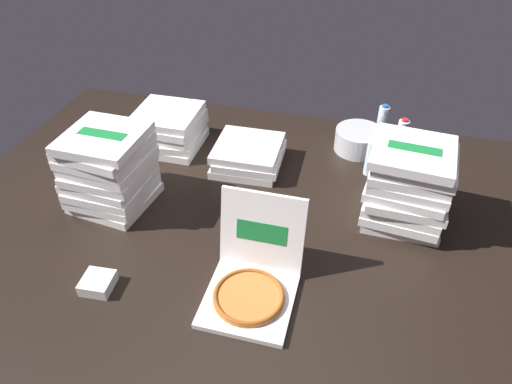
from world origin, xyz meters
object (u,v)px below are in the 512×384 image
object	(u,v)px
water_bottle_1	(382,153)
napkin_pile	(98,283)
pizza_stack_right_far	(408,185)
ice_bucket	(359,140)
water_bottle_0	(371,158)
open_pizza_box	(253,278)
water_bottle_3	(382,122)
water_bottle_2	(401,136)
pizza_stack_right_near	(169,128)
pizza_stack_left_mid	(248,155)
pizza_stack_left_near	(109,169)

from	to	relation	value
water_bottle_1	napkin_pile	size ratio (longest dim) A/B	1.75
pizza_stack_right_far	napkin_pile	bearing A→B (deg)	-147.19
ice_bucket	water_bottle_0	distance (m)	0.26
open_pizza_box	napkin_pile	world-z (taller)	open_pizza_box
water_bottle_1	water_bottle_3	xyz separation A→B (m)	(-0.01, 0.37, 0.00)
water_bottle_2	ice_bucket	bearing A→B (deg)	-171.49
pizza_stack_right_near	pizza_stack_right_far	bearing A→B (deg)	-13.72
pizza_stack_right_near	ice_bucket	xyz separation A→B (m)	(1.16, 0.25, -0.05)
water_bottle_1	pizza_stack_right_far	bearing A→B (deg)	-72.20
pizza_stack_right_far	water_bottle_3	world-z (taller)	pizza_stack_right_far
water_bottle_1	pizza_stack_left_mid	bearing A→B (deg)	-168.23
water_bottle_2	napkin_pile	bearing A→B (deg)	-130.70
pizza_stack_right_far	ice_bucket	xyz separation A→B (m)	(-0.28, 0.60, -0.15)
open_pizza_box	water_bottle_0	xyz separation A→B (m)	(0.43, 1.02, 0.03)
water_bottle_0	water_bottle_2	world-z (taller)	same
pizza_stack_left_mid	pizza_stack_right_near	bearing A→B (deg)	169.91
water_bottle_2	napkin_pile	xyz separation A→B (m)	(-1.26, -1.47, -0.08)
water_bottle_1	pizza_stack_right_near	bearing A→B (deg)	-177.27
open_pizza_box	pizza_stack_left_near	xyz separation A→B (m)	(-0.88, 0.41, 0.13)
pizza_stack_left_mid	open_pizza_box	bearing A→B (deg)	-73.33
pizza_stack_left_near	napkin_pile	world-z (taller)	pizza_stack_left_near
ice_bucket	water_bottle_0	xyz separation A→B (m)	(0.09, -0.24, 0.04)
water_bottle_2	water_bottle_1	bearing A→B (deg)	-115.75
pizza_stack_left_mid	water_bottle_1	world-z (taller)	water_bottle_1
pizza_stack_right_far	ice_bucket	size ratio (longest dim) A/B	1.47
ice_bucket	water_bottle_3	xyz separation A→B (m)	(0.13, 0.19, 0.04)
pizza_stack_right_near	pizza_stack_left_mid	xyz separation A→B (m)	(0.54, -0.10, -0.05)
water_bottle_0	napkin_pile	xyz separation A→B (m)	(-1.10, -1.18, -0.08)
pizza_stack_left_near	water_bottle_0	world-z (taller)	pizza_stack_left_near
pizza_stack_left_mid	water_bottle_1	bearing A→B (deg)	11.77
pizza_stack_left_mid	water_bottle_2	bearing A→B (deg)	23.69
water_bottle_2	open_pizza_box	bearing A→B (deg)	-114.44
water_bottle_1	water_bottle_3	world-z (taller)	same
open_pizza_box	pizza_stack_right_near	xyz separation A→B (m)	(-0.82, 1.02, 0.04)
pizza_stack_right_near	water_bottle_2	xyz separation A→B (m)	(1.41, 0.29, -0.01)
pizza_stack_right_near	water_bottle_1	distance (m)	1.31
pizza_stack_right_near	water_bottle_3	distance (m)	1.36
pizza_stack_left_mid	water_bottle_2	world-z (taller)	water_bottle_2
pizza_stack_right_far	water_bottle_3	bearing A→B (deg)	100.65
pizza_stack_left_near	water_bottle_2	bearing A→B (deg)	31.19
pizza_stack_right_near	ice_bucket	distance (m)	1.19
water_bottle_0	water_bottle_3	bearing A→B (deg)	84.79
pizza_stack_left_mid	napkin_pile	bearing A→B (deg)	-109.80
open_pizza_box	napkin_pile	bearing A→B (deg)	-166.58
pizza_stack_right_near	water_bottle_2	world-z (taller)	pizza_stack_right_near
pizza_stack_left_near	water_bottle_3	size ratio (longest dim) A/B	1.85
water_bottle_3	open_pizza_box	bearing A→B (deg)	-107.94
ice_bucket	napkin_pile	bearing A→B (deg)	-125.27
ice_bucket	pizza_stack_left_mid	bearing A→B (deg)	-150.94
water_bottle_1	napkin_pile	bearing A→B (deg)	-132.86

